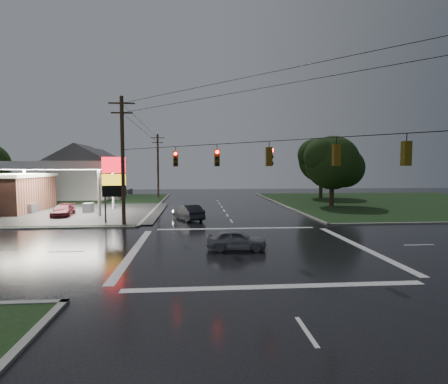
{
  "coord_description": "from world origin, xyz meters",
  "views": [
    {
      "loc": [
        -3.35,
        -21.03,
        4.97
      ],
      "look_at": [
        -1.02,
        7.0,
        3.0
      ],
      "focal_mm": 28.0,
      "sensor_mm": 36.0,
      "label": 1
    }
  ],
  "objects": [
    {
      "name": "utility_pole_nw",
      "position": [
        -9.5,
        9.5,
        5.72
      ],
      "size": [
        2.2,
        0.32,
        11.0
      ],
      "color": "#382619",
      "rests_on": "ground"
    },
    {
      "name": "pylon_sign",
      "position": [
        -10.5,
        10.5,
        4.01
      ],
      "size": [
        2.0,
        0.35,
        6.0
      ],
      "color": "#59595E",
      "rests_on": "ground"
    },
    {
      "name": "house_near",
      "position": [
        -20.95,
        36.0,
        4.41
      ],
      "size": [
        11.05,
        8.48,
        8.6
      ],
      "color": "silver",
      "rests_on": "ground"
    },
    {
      "name": "tree_ne_near",
      "position": [
        14.14,
        21.99,
        5.56
      ],
      "size": [
        7.99,
        6.8,
        8.98
      ],
      "color": "black",
      "rests_on": "ground"
    },
    {
      "name": "ground",
      "position": [
        0.0,
        0.0,
        0.0
      ],
      "size": [
        120.0,
        120.0,
        0.0
      ],
      "primitive_type": "plane",
      "color": "black",
      "rests_on": "ground"
    },
    {
      "name": "grass_ne",
      "position": [
        26.0,
        26.0,
        0.04
      ],
      "size": [
        36.0,
        36.0,
        0.08
      ],
      "primitive_type": "cube",
      "color": "black",
      "rests_on": "ground"
    },
    {
      "name": "house_far",
      "position": [
        -21.95,
        48.0,
        4.41
      ],
      "size": [
        11.05,
        8.48,
        8.6
      ],
      "color": "silver",
      "rests_on": "ground"
    },
    {
      "name": "grass_nw",
      "position": [
        -26.0,
        26.0,
        0.04
      ],
      "size": [
        36.0,
        36.0,
        0.08
      ],
      "primitive_type": "cube",
      "color": "black",
      "rests_on": "ground"
    },
    {
      "name": "tree_ne_far",
      "position": [
        17.15,
        33.99,
        6.18
      ],
      "size": [
        8.46,
        7.2,
        9.8
      ],
      "color": "black",
      "rests_on": "ground"
    },
    {
      "name": "utility_pole_n",
      "position": [
        -9.5,
        38.0,
        5.47
      ],
      "size": [
        2.2,
        0.32,
        10.5
      ],
      "color": "#382619",
      "rests_on": "ground"
    },
    {
      "name": "traffic_signals",
      "position": [
        0.02,
        -0.02,
        6.48
      ],
      "size": [
        26.87,
        26.87,
        1.47
      ],
      "color": "black",
      "rests_on": "ground"
    },
    {
      "name": "car_pump",
      "position": [
        -16.67,
        15.26,
        0.61
      ],
      "size": [
        2.18,
        4.4,
        1.23
      ],
      "primitive_type": "imported",
      "rotation": [
        0.0,
        0.0,
        0.11
      ],
      "color": "#4E1118",
      "rests_on": "ground"
    },
    {
      "name": "car_north",
      "position": [
        -3.99,
        12.02,
        0.74
      ],
      "size": [
        3.18,
        4.73,
        1.47
      ],
      "primitive_type": "imported",
      "rotation": [
        0.0,
        0.0,
        3.54
      ],
      "color": "black",
      "rests_on": "ground"
    },
    {
      "name": "car_crossing",
      "position": [
        -0.88,
        -0.31,
        0.62
      ],
      "size": [
        3.73,
        1.76,
        1.23
      ],
      "primitive_type": "imported",
      "rotation": [
        0.0,
        0.0,
        1.49
      ],
      "color": "gray",
      "rests_on": "ground"
    }
  ]
}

